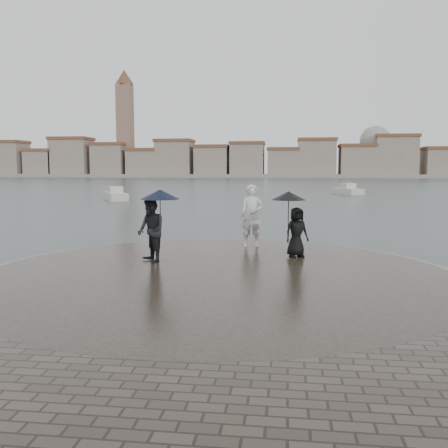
# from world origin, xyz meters

# --- Properties ---
(ground) EXTENTS (400.00, 400.00, 0.00)m
(ground) POSITION_xyz_m (0.00, 0.00, 0.00)
(ground) COLOR #2B3835
(ground) RESTS_ON ground
(kerb_ring) EXTENTS (12.50, 12.50, 0.32)m
(kerb_ring) POSITION_xyz_m (0.00, 3.50, 0.16)
(kerb_ring) COLOR gray
(kerb_ring) RESTS_ON ground
(quay_tip) EXTENTS (11.90, 11.90, 0.36)m
(quay_tip) POSITION_xyz_m (0.00, 3.50, 0.18)
(quay_tip) COLOR #2D261E
(quay_tip) RESTS_ON ground
(statue) EXTENTS (0.80, 0.56, 2.10)m
(statue) POSITION_xyz_m (0.56, 7.82, 1.41)
(statue) COLOR silver
(statue) RESTS_ON quay_tip
(visitor_left) EXTENTS (1.36, 1.22, 2.04)m
(visitor_left) POSITION_xyz_m (-1.99, 4.72, 1.51)
(visitor_left) COLOR black
(visitor_left) RESTS_ON quay_tip
(visitor_right) EXTENTS (1.21, 1.06, 1.95)m
(visitor_right) POSITION_xyz_m (1.93, 6.04, 1.50)
(visitor_right) COLOR black
(visitor_right) RESTS_ON quay_tip
(far_skyline) EXTENTS (260.00, 20.00, 37.00)m
(far_skyline) POSITION_xyz_m (-6.29, 160.71, 5.61)
(far_skyline) COLOR gray
(far_skyline) RESTS_ON ground
(boats) EXTENTS (44.48, 20.43, 1.50)m
(boats) POSITION_xyz_m (6.63, 41.88, 0.38)
(boats) COLOR beige
(boats) RESTS_ON ground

